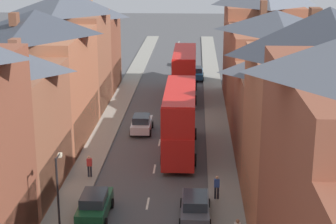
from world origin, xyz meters
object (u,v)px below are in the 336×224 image
Objects in this scene: car_parked_left_b at (95,205)px; car_parked_left_a at (196,73)px; double_decker_bus_mid_street at (184,73)px; street_lamp at (59,196)px; pedestrian_mid_right at (217,186)px; car_mid_black at (142,124)px; car_near_silver at (187,60)px; pedestrian_far_left at (89,165)px; double_decker_bus_lead at (180,119)px; car_near_blue at (195,206)px.

car_parked_left_a is at bearing 80.88° from car_parked_left_b.
double_decker_bus_mid_street is 34.06m from street_lamp.
street_lamp is (-8.76, -6.81, 2.21)m from pedestrian_mid_right.
car_mid_black is 2.46× the size of pedestrian_mid_right.
car_parked_left_b is (-4.89, -29.50, -1.97)m from double_decker_bus_mid_street.
car_parked_left_b is (-4.90, -46.76, -0.01)m from car_near_silver.
car_near_silver is at bearing 81.15° from pedestrian_far_left.
car_mid_black is at bearing 114.05° from pedestrian_mid_right.
car_parked_left_b is at bearing -99.12° from car_parked_left_a.
double_decker_bus_lead is 1.00× the size of double_decker_bus_mid_street.
pedestrian_far_left is at bearing 91.65° from street_lamp.
pedestrian_mid_right and pedestrian_far_left have the same top height.
car_mid_black is (-4.90, 16.71, 0.01)m from car_near_blue.
double_decker_bus_mid_street is 29.39m from car_near_blue.
car_parked_left_a is at bearing 81.85° from double_decker_bus_mid_street.
car_near_silver is 8.22m from car_parked_left_a.
car_near_blue is at bearing -88.40° from car_near_silver.
double_decker_bus_mid_street is at bearing -98.15° from car_parked_left_a.
pedestrian_far_left is at bearing -137.69° from double_decker_bus_lead.
double_decker_bus_lead is at bearing -90.00° from double_decker_bus_mid_street.
car_near_silver is 1.02× the size of car_parked_left_a.
street_lamp reaches higher than pedestrian_mid_right.
pedestrian_mid_right is at bearing -73.28° from double_decker_bus_lead.
double_decker_bus_mid_street is at bearing 74.07° from car_mid_black.
car_near_blue is at bearing -83.57° from double_decker_bus_lead.
car_parked_left_a is 39.13m from car_parked_left_b.
car_near_silver is at bearing 93.52° from pedestrian_mid_right.
car_mid_black is at bearing 83.33° from street_lamp.
double_decker_bus_lead is at bearing -92.80° from car_parked_left_a.
car_parked_left_b is (-6.20, -0.20, 0.05)m from car_near_blue.
double_decker_bus_lead is 34.99m from car_near_silver.
double_decker_bus_lead is 6.71× the size of pedestrian_mid_right.
car_parked_left_b is 0.79× the size of street_lamp.
car_near_blue is at bearing 29.89° from street_lamp.
double_decker_bus_mid_street reaches higher than car_parked_left_b.
double_decker_bus_lead reaches higher than car_parked_left_a.
pedestrian_mid_right reaches higher than car_near_blue.
double_decker_bus_mid_street is 9.45m from car_parked_left_a.
double_decker_bus_mid_street is 2.72× the size of car_mid_black.
double_decker_bus_lead is 8.74m from pedestrian_far_left.
car_parked_left_b is 6.23m from pedestrian_far_left.
double_decker_bus_mid_street is 6.71× the size of pedestrian_far_left.
car_near_silver is 1.07× the size of car_mid_black.
car_near_blue is 0.82× the size of street_lamp.
car_near_blue is 9.63m from pedestrian_far_left.
car_parked_left_a is (0.00, 38.43, 0.01)m from car_near_blue.
pedestrian_mid_right is at bearing -84.20° from double_decker_bus_mid_street.
pedestrian_mid_right is (2.72, -26.71, -1.78)m from double_decker_bus_mid_street.
pedestrian_mid_right is at bearing -87.75° from car_parked_left_a.
pedestrian_far_left reaches higher than car_near_blue.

